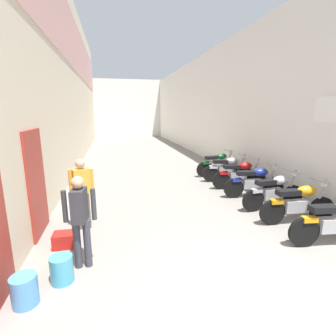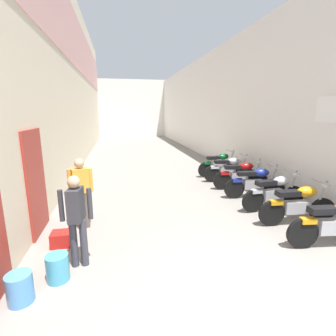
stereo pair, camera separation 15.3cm
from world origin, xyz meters
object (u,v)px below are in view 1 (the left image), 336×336
at_px(water_jug_near_door, 25,290).
at_px(water_jug_beside_first, 62,269).
at_px(motorcycle_fifth, 240,174).
at_px(motorcycle_seventh, 218,163).
at_px(plastic_crate, 65,240).
at_px(motorcycle_sixth, 228,168).
at_px(motorcycle_second, 299,203).
at_px(motorcycle_third, 274,191).
at_px(pedestrian_by_doorway, 80,215).
at_px(pedestrian_mid_alley, 82,189).
at_px(motorcycle_nearest, 336,221).
at_px(motorcycle_fourth, 254,181).

height_order(water_jug_near_door, water_jug_beside_first, same).
bearing_deg(water_jug_near_door, motorcycle_fifth, 37.96).
height_order(motorcycle_seventh, water_jug_beside_first, motorcycle_seventh).
bearing_deg(water_jug_near_door, plastic_crate, 79.53).
bearing_deg(motorcycle_sixth, motorcycle_second, -90.00).
bearing_deg(motorcycle_second, plastic_crate, 179.37).
distance_m(motorcycle_third, motorcycle_sixth, 2.79).
bearing_deg(motorcycle_fifth, motorcycle_sixth, 90.00).
relative_size(motorcycle_fifth, plastic_crate, 4.20).
bearing_deg(water_jug_near_door, water_jug_beside_first, 44.13).
bearing_deg(motorcycle_second, motorcycle_sixth, 90.00).
xyz_separation_m(pedestrian_by_doorway, pedestrian_mid_alley, (-0.12, 1.49, 0.00)).
distance_m(motorcycle_second, pedestrian_mid_alley, 4.90).
bearing_deg(motorcycle_seventh, motorcycle_sixth, -90.00).
height_order(motorcycle_nearest, pedestrian_by_doorway, pedestrian_by_doorway).
bearing_deg(pedestrian_by_doorway, motorcycle_fourth, 28.65).
height_order(pedestrian_by_doorway, water_jug_near_door, pedestrian_by_doorway).
bearing_deg(water_jug_beside_first, motorcycle_fifth, 37.41).
bearing_deg(motorcycle_fourth, motorcycle_nearest, -90.00).
bearing_deg(plastic_crate, motorcycle_nearest, -11.88).
bearing_deg(motorcycle_fourth, pedestrian_by_doorway, -151.35).
relative_size(pedestrian_by_doorway, water_jug_beside_first, 3.74).
relative_size(motorcycle_fourth, pedestrian_mid_alley, 1.18).
bearing_deg(pedestrian_mid_alley, motorcycle_seventh, 38.31).
bearing_deg(water_jug_near_door, motorcycle_sixth, 43.53).
bearing_deg(motorcycle_fifth, plastic_crate, -151.92).
bearing_deg(pedestrian_by_doorway, plastic_crate, 118.71).
bearing_deg(motorcycle_third, motorcycle_fifth, 90.00).
bearing_deg(water_jug_near_door, motorcycle_fourth, 31.44).
distance_m(motorcycle_nearest, water_jug_near_door, 5.39).
distance_m(motorcycle_fifth, pedestrian_mid_alley, 5.22).
distance_m(pedestrian_mid_alley, plastic_crate, 1.11).
relative_size(motorcycle_seventh, water_jug_beside_first, 4.38).
xyz_separation_m(motorcycle_second, pedestrian_mid_alley, (-4.81, 0.80, 0.42)).
bearing_deg(motorcycle_nearest, motorcycle_second, 90.00).
relative_size(motorcycle_third, motorcycle_fourth, 1.00).
bearing_deg(motorcycle_third, pedestrian_by_doorway, -161.22).
distance_m(water_jug_near_door, water_jug_beside_first, 0.56).
relative_size(motorcycle_sixth, plastic_crate, 4.20).
bearing_deg(plastic_crate, motorcycle_third, 9.43).
distance_m(motorcycle_third, water_jug_near_door, 5.85).
distance_m(water_jug_beside_first, plastic_crate, 1.09).
bearing_deg(motorcycle_fifth, pedestrian_mid_alley, -157.67).
relative_size(motorcycle_fourth, pedestrian_by_doorway, 1.18).
distance_m(motorcycle_fifth, water_jug_near_door, 6.82).
distance_m(motorcycle_second, motorcycle_seventh, 4.60).
distance_m(pedestrian_mid_alley, water_jug_beside_first, 1.96).
bearing_deg(motorcycle_third, motorcycle_sixth, 90.00).
distance_m(motorcycle_third, motorcycle_seventh, 3.70).
distance_m(motorcycle_second, water_jug_beside_first, 5.08).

